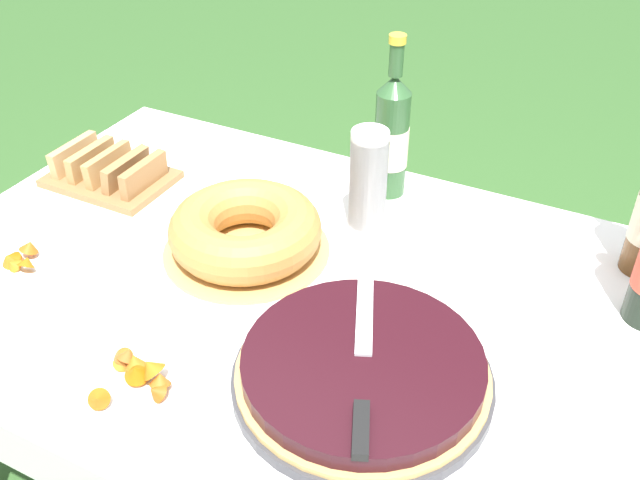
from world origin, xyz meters
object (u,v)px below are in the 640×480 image
object	(u,v)px
bundt_cake	(245,231)
berry_tart	(362,371)
cider_bottle_green	(391,136)
serving_knife	(363,369)
cup_stack	(368,182)
bread_board	(110,172)
snack_plate_left	(129,381)
snack_plate_near	(19,262)

from	to	relation	value
bundt_cake	berry_tart	bearing A→B (deg)	-31.98
bundt_cake	cider_bottle_green	distance (m)	0.37
serving_knife	cup_stack	bearing A→B (deg)	0.24
bundt_cake	bread_board	distance (m)	0.41
serving_knife	snack_plate_left	world-z (taller)	serving_knife
serving_knife	cup_stack	xyz separation A→B (m)	(-0.17, 0.41, 0.04)
berry_tart	bundt_cake	bearing A→B (deg)	148.02
serving_knife	bread_board	bearing A→B (deg)	44.02
bundt_cake	snack_plate_near	xyz separation A→B (m)	(-0.35, -0.23, -0.04)
cider_bottle_green	snack_plate_near	xyz separation A→B (m)	(-0.50, -0.55, -0.12)
snack_plate_left	bread_board	xyz separation A→B (m)	(-0.42, 0.46, 0.01)
bundt_cake	cider_bottle_green	xyz separation A→B (m)	(0.16, 0.32, 0.09)
cider_bottle_green	serving_knife	bearing A→B (deg)	-71.24
bundt_cake	serving_knife	bearing A→B (deg)	-34.30
cup_stack	bread_board	world-z (taller)	cup_stack
snack_plate_near	bundt_cake	bearing A→B (deg)	33.32
cider_bottle_green	snack_plate_left	distance (m)	0.72
berry_tart	serving_knife	xyz separation A→B (m)	(0.01, -0.03, 0.04)
berry_tart	snack_plate_near	distance (m)	0.68
cup_stack	cider_bottle_green	bearing A→B (deg)	95.62
cider_bottle_green	snack_plate_near	bearing A→B (deg)	-132.47
serving_knife	bundt_cake	distance (m)	0.42
serving_knife	snack_plate_left	distance (m)	0.35
serving_knife	bread_board	distance (m)	0.81
berry_tart	bread_board	bearing A→B (deg)	158.36
serving_knife	snack_plate_near	bearing A→B (deg)	66.65
berry_tart	cider_bottle_green	size ratio (longest dim) A/B	1.15
snack_plate_near	serving_knife	bearing A→B (deg)	-0.50
cup_stack	snack_plate_near	size ratio (longest dim) A/B	0.91
serving_knife	snack_plate_left	size ratio (longest dim) A/B	1.72
bread_board	snack_plate_left	bearing A→B (deg)	-47.09
cider_bottle_green	snack_plate_left	world-z (taller)	cider_bottle_green
serving_knife	cider_bottle_green	world-z (taller)	cider_bottle_green
serving_knife	cider_bottle_green	distance (m)	0.59
serving_knife	bread_board	xyz separation A→B (m)	(-0.74, 0.32, -0.04)
cup_stack	snack_plate_near	world-z (taller)	cup_stack
berry_tart	bundt_cake	distance (m)	0.39
serving_knife	bundt_cake	bearing A→B (deg)	32.85
bundt_cake	snack_plate_near	size ratio (longest dim) A/B	1.33
bundt_cake	snack_plate_left	world-z (taller)	bundt_cake
snack_plate_near	snack_plate_left	distance (m)	0.40
berry_tart	snack_plate_left	xyz separation A→B (m)	(-0.31, -0.16, -0.01)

